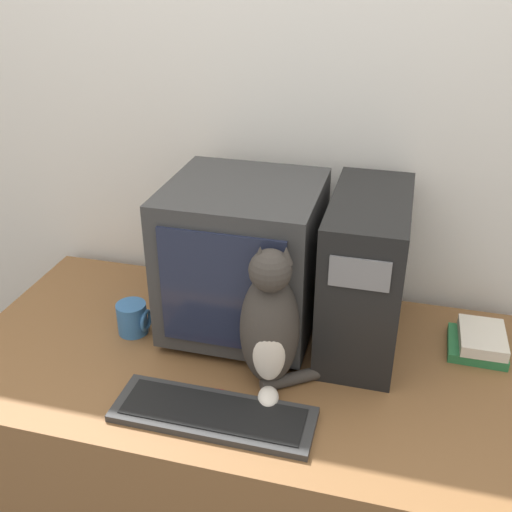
# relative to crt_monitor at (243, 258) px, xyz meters

# --- Properties ---
(wall_back) EXTENTS (7.00, 0.05, 2.50)m
(wall_back) POSITION_rel_crt_monitor_xyz_m (0.03, 0.33, 0.27)
(wall_back) COLOR silver
(wall_back) RESTS_ON ground_plane
(desk) EXTENTS (1.56, 0.81, 0.75)m
(desk) POSITION_rel_crt_monitor_xyz_m (0.03, -0.14, -0.60)
(desk) COLOR brown
(desk) RESTS_ON ground_plane
(crt_monitor) EXTENTS (0.41, 0.41, 0.44)m
(crt_monitor) POSITION_rel_crt_monitor_xyz_m (0.00, 0.00, 0.00)
(crt_monitor) COLOR #333333
(crt_monitor) RESTS_ON desk
(computer_tower) EXTENTS (0.20, 0.45, 0.43)m
(computer_tower) POSITION_rel_crt_monitor_xyz_m (0.34, 0.03, -0.01)
(computer_tower) COLOR black
(computer_tower) RESTS_ON desk
(keyboard) EXTENTS (0.49, 0.16, 0.02)m
(keyboard) POSITION_rel_crt_monitor_xyz_m (0.04, -0.39, -0.22)
(keyboard) COLOR #2D2D2D
(keyboard) RESTS_ON desk
(cat) EXTENTS (0.25, 0.23, 0.40)m
(cat) POSITION_rel_crt_monitor_xyz_m (0.13, -0.23, -0.06)
(cat) COLOR #38332D
(cat) RESTS_ON desk
(book_stack) EXTENTS (0.16, 0.17, 0.06)m
(book_stack) POSITION_rel_crt_monitor_xyz_m (0.67, 0.05, -0.20)
(book_stack) COLOR #28703D
(book_stack) RESTS_ON desk
(pen) EXTENTS (0.16, 0.02, 0.01)m
(pen) POSITION_rel_crt_monitor_xyz_m (-0.05, -0.31, -0.22)
(pen) COLOR maroon
(pen) RESTS_ON desk
(mug) EXTENTS (0.09, 0.09, 0.09)m
(mug) POSITION_rel_crt_monitor_xyz_m (-0.30, -0.11, -0.18)
(mug) COLOR #33669E
(mug) RESTS_ON desk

